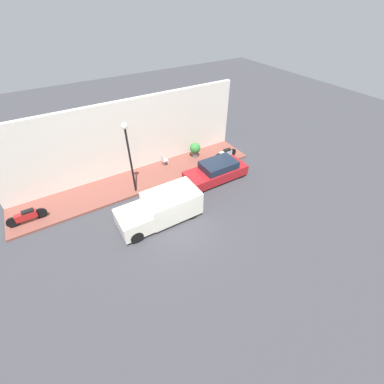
% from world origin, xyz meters
% --- Properties ---
extents(ground_plane, '(60.00, 60.00, 0.00)m').
position_xyz_m(ground_plane, '(0.00, 0.00, 0.00)').
color(ground_plane, '#38383D').
extents(sidewalk, '(2.77, 16.29, 0.14)m').
position_xyz_m(sidewalk, '(4.61, 0.00, 0.07)').
color(sidewalk, brown).
rests_on(sidewalk, ground_plane).
extents(building_facade, '(0.30, 16.29, 5.05)m').
position_xyz_m(building_facade, '(6.14, 0.00, 2.52)').
color(building_facade, silver).
rests_on(building_facade, ground_plane).
extents(parked_car, '(1.77, 4.27, 1.33)m').
position_xyz_m(parked_car, '(2.14, -4.48, 0.64)').
color(parked_car, maroon).
rests_on(parked_car, ground_plane).
extents(delivery_van, '(1.94, 4.62, 1.61)m').
position_xyz_m(delivery_van, '(0.58, 0.45, 0.83)').
color(delivery_van, silver).
rests_on(delivery_van, ground_plane).
extents(motorcycle_red, '(0.30, 2.03, 0.79)m').
position_xyz_m(motorcycle_red, '(4.08, 6.93, 0.59)').
color(motorcycle_red, '#B21E1E').
rests_on(motorcycle_red, sidewalk).
extents(scooter_silver, '(0.30, 1.99, 0.76)m').
position_xyz_m(scooter_silver, '(3.75, -6.47, 0.57)').
color(scooter_silver, '#B7B7BF').
rests_on(scooter_silver, sidewalk).
extents(streetlamp, '(0.36, 0.36, 4.61)m').
position_xyz_m(streetlamp, '(3.63, 0.79, 3.28)').
color(streetlamp, black).
rests_on(streetlamp, sidewalk).
extents(potted_plant, '(0.79, 0.79, 1.13)m').
position_xyz_m(potted_plant, '(5.18, -4.68, 0.80)').
color(potted_plant, slate).
rests_on(potted_plant, sidewalk).
extents(cafe_chair, '(0.40, 0.40, 0.86)m').
position_xyz_m(cafe_chair, '(5.28, -2.09, 0.64)').
color(cafe_chair, silver).
rests_on(cafe_chair, sidewalk).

